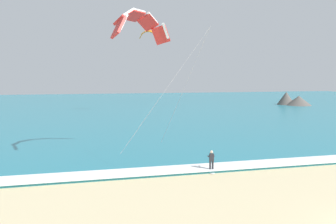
# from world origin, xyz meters

# --- Properties ---
(sea) EXTENTS (200.00, 120.00, 0.20)m
(sea) POSITION_xyz_m (0.00, 71.58, 0.10)
(sea) COLOR teal
(sea) RESTS_ON ground
(surf_foam) EXTENTS (200.00, 2.32, 0.04)m
(surf_foam) POSITION_xyz_m (0.00, 12.58, 0.22)
(surf_foam) COLOR white
(surf_foam) RESTS_ON sea
(surfboard) EXTENTS (0.67, 1.45, 0.09)m
(surfboard) POSITION_xyz_m (-4.35, 11.92, 0.03)
(surfboard) COLOR white
(surfboard) RESTS_ON ground
(kitesurfer) EXTENTS (0.58, 0.57, 1.69)m
(kitesurfer) POSITION_xyz_m (-4.35, 11.94, 0.94)
(kitesurfer) COLOR #232328
(kitesurfer) RESTS_ON ground
(kite_primary) EXTENTS (7.22, 7.01, 11.61)m
(kite_primary) POSITION_xyz_m (-9.06, 16.83, 11.68)
(kite_primary) COLOR red
(kite_distant) EXTENTS (3.69, 3.11, 1.60)m
(kite_distant) POSITION_xyz_m (-1.22, 52.84, 15.28)
(kite_distant) COLOR orange
(headland_right) EXTENTS (7.40, 8.33, 3.40)m
(headland_right) POSITION_xyz_m (37.12, 63.42, 1.44)
(headland_right) COLOR #56514C
(headland_right) RESTS_ON ground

